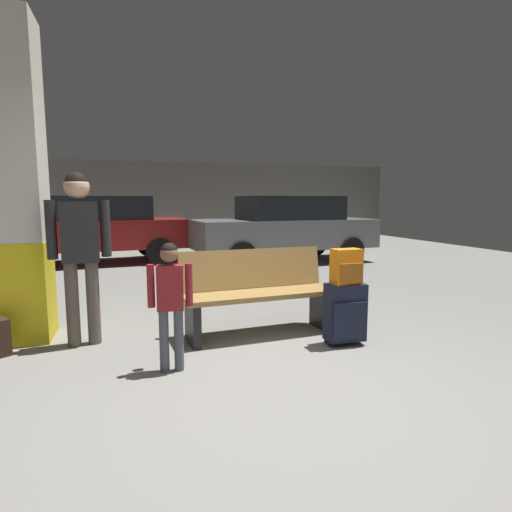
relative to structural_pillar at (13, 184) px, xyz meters
The scene contains 10 objects.
ground_plane 3.36m from the structural_pillar, 44.09° to the left, with size 18.00×18.00×0.10m, color gray.
garage_back_wall 11.11m from the structural_pillar, 79.03° to the left, with size 18.00×0.12×2.80m, color slate.
structural_pillar is the anchor object (origin of this frame).
bench 2.66m from the structural_pillar, 12.39° to the right, with size 1.64×0.65×0.89m.
suitcase 3.48m from the structural_pillar, 19.60° to the right, with size 0.39×0.25×0.60m.
backpack_bright 3.35m from the structural_pillar, 19.61° to the right, with size 0.29×0.21×0.34m.
child 2.08m from the structural_pillar, 42.51° to the right, with size 0.36×0.22×1.07m.
adult 0.89m from the structural_pillar, 30.59° to the right, with size 0.57×0.25×1.67m.
parked_car_near 6.27m from the structural_pillar, 44.27° to the left, with size 4.24×2.09×1.51m.
parked_car_far 5.48m from the structural_pillar, 86.41° to the left, with size 4.25×2.12×1.51m.
Camera 1 is at (-1.02, -2.70, 1.40)m, focal length 29.42 mm.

